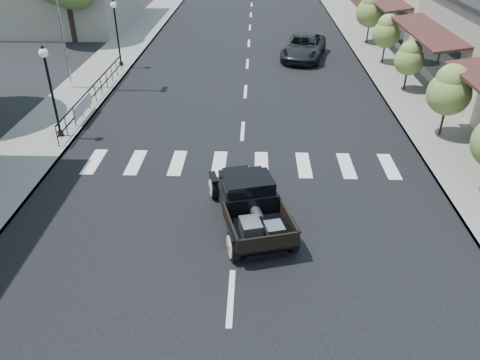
{
  "coord_description": "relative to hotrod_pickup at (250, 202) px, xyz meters",
  "views": [
    {
      "loc": [
        0.52,
        -11.57,
        8.48
      ],
      "look_at": [
        0.09,
        1.14,
        1.0
      ],
      "focal_mm": 35.0,
      "sensor_mm": 36.0,
      "label": 1
    }
  ],
  "objects": [
    {
      "name": "banner",
      "position": [
        -7.63,
        7.77,
        -0.32
      ],
      "size": [
        0.04,
        2.2,
        0.6
      ],
      "primitive_type": null,
      "color": "silver",
      "rests_on": "sidewalk_left"
    },
    {
      "name": "second_car",
      "position": [
        3.14,
        18.15,
        -0.05
      ],
      "size": [
        3.46,
        5.53,
        1.43
      ],
      "primitive_type": "imported",
      "rotation": [
        0.0,
        0.0,
        -0.23
      ],
      "color": "black",
      "rests_on": "ground"
    },
    {
      "name": "hotrod_pickup",
      "position": [
        0.0,
        0.0,
        0.0
      ],
      "size": [
        3.13,
        4.8,
        1.53
      ],
      "primitive_type": null,
      "rotation": [
        0.0,
        0.0,
        0.26
      ],
      "color": "black",
      "rests_on": "ground"
    },
    {
      "name": "sidewalk_right",
      "position": [
        8.09,
        14.77,
        -0.69
      ],
      "size": [
        3.0,
        80.0,
        0.15
      ],
      "primitive_type": "cube",
      "color": "gray",
      "rests_on": "ground"
    },
    {
      "name": "road",
      "position": [
        -0.41,
        14.77,
        -0.76
      ],
      "size": [
        14.0,
        80.0,
        0.02
      ],
      "primitive_type": "cube",
      "color": "black",
      "rests_on": "ground"
    },
    {
      "name": "lamp_post_c",
      "position": [
        -8.01,
        15.77,
        1.27
      ],
      "size": [
        0.36,
        0.36,
        3.78
      ],
      "primitive_type": null,
      "color": "black",
      "rests_on": "sidewalk_left"
    },
    {
      "name": "railing",
      "position": [
        -7.71,
        9.77,
        -0.12
      ],
      "size": [
        0.08,
        10.0,
        1.0
      ],
      "primitive_type": null,
      "color": "black",
      "rests_on": "sidewalk_left"
    },
    {
      "name": "small_tree_e",
      "position": [
        7.89,
        21.8,
        0.99
      ],
      "size": [
        1.93,
        1.93,
        3.22
      ],
      "primitive_type": null,
      "color": "olive",
      "rests_on": "sidewalk_right"
    },
    {
      "name": "ground",
      "position": [
        -0.41,
        -0.23,
        -0.77
      ],
      "size": [
        120.0,
        120.0,
        0.0
      ],
      "primitive_type": "plane",
      "color": "black",
      "rests_on": "ground"
    },
    {
      "name": "storefront_far",
      "position": [
        14.59,
        21.77,
        1.48
      ],
      "size": [
        10.0,
        9.0,
        4.5
      ],
      "primitive_type": "cube",
      "color": "#C0B5A3",
      "rests_on": "ground"
    },
    {
      "name": "road_markings",
      "position": [
        -0.41,
        9.77,
        -0.77
      ],
      "size": [
        12.0,
        60.0,
        0.06
      ],
      "primitive_type": null,
      "color": "silver",
      "rests_on": "ground"
    },
    {
      "name": "sidewalk_left",
      "position": [
        -8.91,
        14.77,
        -0.69
      ],
      "size": [
        3.0,
        80.0,
        0.15
      ],
      "primitive_type": "cube",
      "color": "gray",
      "rests_on": "ground"
    },
    {
      "name": "lamp_post_b",
      "position": [
        -8.01,
        5.77,
        1.27
      ],
      "size": [
        0.36,
        0.36,
        3.78
      ],
      "primitive_type": null,
      "color": "black",
      "rests_on": "sidewalk_left"
    },
    {
      "name": "small_tree_c",
      "position": [
        7.89,
        12.01,
        0.62
      ],
      "size": [
        1.48,
        1.48,
        2.46
      ],
      "primitive_type": null,
      "color": "olive",
      "rests_on": "sidewalk_right"
    },
    {
      "name": "small_tree_b",
      "position": [
        7.89,
        6.42,
        0.84
      ],
      "size": [
        1.74,
        1.74,
        2.9
      ],
      "primitive_type": null,
      "color": "olive",
      "rests_on": "sidewalk_right"
    },
    {
      "name": "small_tree_d",
      "position": [
        7.89,
        16.98,
        0.76
      ],
      "size": [
        1.65,
        1.65,
        2.75
      ],
      "primitive_type": null,
      "color": "olive",
      "rests_on": "sidewalk_right"
    }
  ]
}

